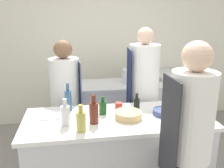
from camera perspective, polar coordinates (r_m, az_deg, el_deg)
The scene contains 18 objects.
wall_back at distance 4.46m, azimuth -3.65°, elevation 9.03°, with size 8.00×0.06×2.80m.
prep_counter at distance 2.74m, azimuth 1.20°, elevation -16.45°, with size 1.87×0.79×0.92m.
pass_counter at distance 3.84m, azimuth -0.93°, elevation -6.56°, with size 1.62×0.62×0.92m.
oven_range at distance 4.60m, azimuth 13.82°, elevation -3.13°, with size 0.74×0.73×0.94m.
chef_at_prep_near at distance 2.15m, azimuth 16.99°, elevation -14.03°, with size 0.36×0.35×1.74m.
chef_at_stove at distance 3.21m, azimuth -10.44°, elevation -4.74°, with size 0.39×0.37×1.63m.
chef_at_pass_far at distance 3.22m, azimuth 7.09°, elevation -3.16°, with size 0.41×0.39×1.77m.
bottle_olive_oil at distance 2.23m, azimuth -7.09°, elevation -8.35°, with size 0.09×0.09×0.25m.
bottle_vinegar at distance 2.65m, azimuth 5.65°, elevation -4.68°, with size 0.06×0.06×0.20m.
bottle_wine at distance 2.70m, azimuth -9.98°, elevation -3.58°, with size 0.07×0.07×0.30m.
bottle_cooking_oil at distance 2.36m, azimuth -10.59°, elevation -6.94°, with size 0.09×0.09×0.26m.
bottle_sauce at distance 2.58m, azimuth -2.11°, elevation -5.27°, with size 0.08×0.08×0.19m.
bottle_water at distance 2.36m, azimuth -4.17°, elevation -6.43°, with size 0.09×0.09×0.28m.
bowl_mixing_large at distance 2.63m, azimuth 11.71°, elevation -6.31°, with size 0.22×0.22×0.06m.
bowl_prep_small at distance 2.50m, azimuth 3.75°, elevation -7.06°, with size 0.27×0.27×0.07m.
cup at distance 2.68m, azimuth 1.57°, elevation -5.21°, with size 0.08×0.08×0.09m.
cutting_board at distance 2.64m, azimuth -14.74°, elevation -6.96°, with size 0.28×0.24×0.01m.
stockpot at distance 3.72m, azimuth 4.25°, elevation 1.80°, with size 0.26×0.26×0.21m.
Camera 1 is at (-0.42, -2.28, 1.93)m, focal length 40.00 mm.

